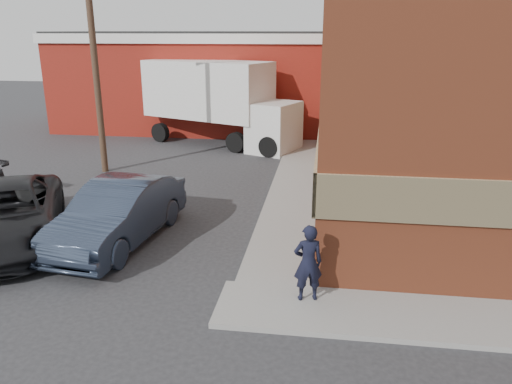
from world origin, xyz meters
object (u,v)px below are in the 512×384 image
at_px(utility_pole, 94,55).
at_px(box_truck, 221,98).
at_px(sedan, 119,213).
at_px(warehouse, 201,79).
at_px(suv_a, 6,215).
at_px(man, 308,263).

xyz_separation_m(utility_pole, box_truck, (3.82, 5.76, -2.33)).
relative_size(sedan, box_truck, 0.59).
relative_size(utility_pole, box_truck, 1.02).
xyz_separation_m(warehouse, suv_a, (-0.99, -18.41, -1.98)).
bearing_deg(box_truck, warehouse, 136.79).
bearing_deg(suv_a, warehouse, 60.80).
distance_m(utility_pole, suv_a, 8.40).
bearing_deg(warehouse, man, -70.22).
bearing_deg(warehouse, suv_a, -93.08).
bearing_deg(warehouse, utility_pole, -97.77).
height_order(man, suv_a, man).
distance_m(man, sedan, 5.93).
xyz_separation_m(warehouse, man, (7.39, -20.55, -1.84)).
relative_size(suv_a, box_truck, 0.68).
bearing_deg(sedan, man, -19.06).
height_order(utility_pole, man, utility_pole).
relative_size(utility_pole, suv_a, 1.51).
height_order(sedan, suv_a, sedan).
bearing_deg(utility_pole, man, -47.06).
bearing_deg(utility_pole, box_truck, 56.44).
xyz_separation_m(utility_pole, sedan, (3.57, -6.94, -3.89)).
height_order(warehouse, box_truck, warehouse).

